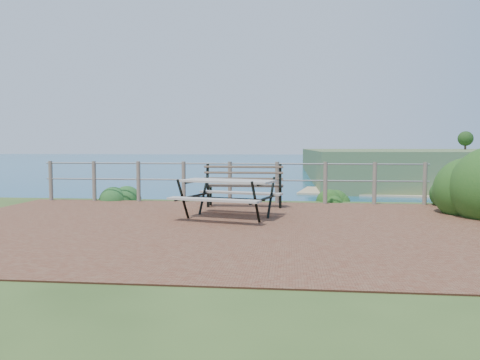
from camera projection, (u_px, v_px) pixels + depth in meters
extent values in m
cube|color=brown|center=(206.00, 226.00, 8.12)|extent=(10.00, 7.00, 0.12)
plane|color=#166985|center=(286.00, 150.00, 206.50)|extent=(1200.00, 1200.00, 0.00)
cylinder|color=#6B5B4C|center=(51.00, 181.00, 11.89)|extent=(0.10, 0.10, 1.00)
cylinder|color=#6B5B4C|center=(94.00, 181.00, 11.77)|extent=(0.10, 0.10, 1.00)
cylinder|color=#6B5B4C|center=(139.00, 181.00, 11.65)|extent=(0.10, 0.10, 1.00)
cylinder|color=#6B5B4C|center=(184.00, 182.00, 11.53)|extent=(0.10, 0.10, 1.00)
cylinder|color=#6B5B4C|center=(230.00, 182.00, 11.41)|extent=(0.10, 0.10, 1.00)
cylinder|color=#6B5B4C|center=(277.00, 182.00, 11.28)|extent=(0.10, 0.10, 1.00)
cylinder|color=#6B5B4C|center=(325.00, 183.00, 11.16)|extent=(0.10, 0.10, 1.00)
cylinder|color=#6B5B4C|center=(375.00, 183.00, 11.04)|extent=(0.10, 0.10, 1.00)
cylinder|color=#6B5B4C|center=(425.00, 184.00, 10.92)|extent=(0.10, 0.10, 1.00)
cylinder|color=slate|center=(230.00, 164.00, 11.37)|extent=(9.40, 0.04, 0.04)
cylinder|color=slate|center=(230.00, 180.00, 11.40)|extent=(9.40, 0.04, 0.04)
cube|color=#A0998F|center=(228.00, 181.00, 8.88)|extent=(1.86, 1.14, 0.04)
cube|color=#A0998F|center=(228.00, 196.00, 8.90)|extent=(1.74, 0.70, 0.04)
cube|color=#A0998F|center=(228.00, 196.00, 8.90)|extent=(1.74, 0.70, 0.04)
cylinder|color=black|center=(228.00, 199.00, 8.90)|extent=(1.45, 0.43, 0.04)
cube|color=brown|center=(245.00, 186.00, 10.60)|extent=(1.75, 0.44, 0.04)
cube|color=brown|center=(245.00, 172.00, 10.57)|extent=(1.75, 0.14, 0.40)
cube|color=black|center=(245.00, 196.00, 10.61)|extent=(0.05, 0.07, 0.48)
cube|color=black|center=(245.00, 196.00, 10.61)|extent=(0.05, 0.07, 0.48)
cube|color=black|center=(245.00, 196.00, 10.61)|extent=(0.05, 0.07, 0.48)
cube|color=black|center=(245.00, 196.00, 10.61)|extent=(0.05, 0.07, 0.48)
ellipsoid|color=#164716|center=(456.00, 206.00, 10.90)|extent=(0.94, 0.94, 1.34)
ellipsoid|color=#1B4A1F|center=(116.00, 200.00, 12.11)|extent=(0.78, 0.78, 0.53)
ellipsoid|color=#164716|center=(333.00, 201.00, 11.90)|extent=(0.70, 0.70, 0.41)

